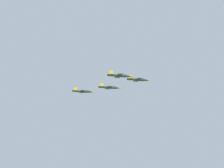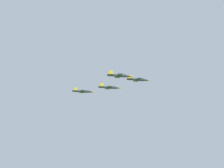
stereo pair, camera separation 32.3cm
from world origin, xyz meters
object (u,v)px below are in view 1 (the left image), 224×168
(jet_right_wingman, at_px, (120,76))
(jet_left_outer, at_px, (83,91))
(jet_lead, at_px, (139,80))
(jet_left_wingman, at_px, (110,87))

(jet_right_wingman, height_order, jet_left_outer, jet_right_wingman)
(jet_lead, distance_m, jet_left_wingman, 22.07)
(jet_lead, distance_m, jet_right_wingman, 21.96)
(jet_right_wingman, bearing_deg, jet_lead, 39.71)
(jet_left_wingman, distance_m, jet_right_wingman, 28.33)
(jet_left_wingman, bearing_deg, jet_right_wingman, -90.54)
(jet_left_wingman, relative_size, jet_left_outer, 1.00)
(jet_lead, xyz_separation_m, jet_right_wingman, (-19.75, 9.38, -2.09))
(jet_lead, relative_size, jet_left_wingman, 1.00)
(jet_left_wingman, distance_m, jet_left_outer, 21.87)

